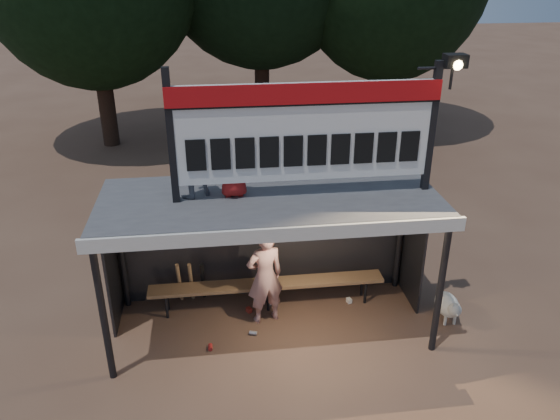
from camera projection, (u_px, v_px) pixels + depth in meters
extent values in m
plane|color=brown|center=(271.00, 325.00, 8.97)|extent=(80.00, 80.00, 0.00)
imported|color=silver|center=(265.00, 276.00, 8.77)|extent=(0.70, 0.55, 1.68)
imported|color=slate|center=(189.00, 159.00, 7.76)|extent=(0.69, 0.64, 1.15)
imported|color=maroon|center=(233.00, 164.00, 7.81)|extent=(0.50, 0.33, 0.99)
cube|color=#434245|center=(270.00, 200.00, 8.01)|extent=(5.00, 2.00, 0.12)
cube|color=silver|center=(279.00, 235.00, 7.11)|extent=(5.10, 0.06, 0.20)
cylinder|color=black|center=(103.00, 314.00, 7.42)|extent=(0.10, 0.10, 2.20)
cylinder|color=black|center=(440.00, 289.00, 7.97)|extent=(0.10, 0.10, 2.20)
cylinder|color=black|center=(121.00, 249.00, 9.04)|extent=(0.10, 0.10, 2.20)
cylinder|color=black|center=(400.00, 232.00, 9.59)|extent=(0.10, 0.10, 2.20)
cube|color=black|center=(264.00, 238.00, 9.40)|extent=(5.00, 0.04, 2.20)
cube|color=black|center=(111.00, 262.00, 8.67)|extent=(0.04, 1.00, 2.20)
cube|color=black|center=(414.00, 243.00, 9.24)|extent=(0.04, 1.00, 2.20)
cylinder|color=black|center=(263.00, 181.00, 8.95)|extent=(5.00, 0.06, 0.06)
cube|color=black|center=(171.00, 138.00, 7.42)|extent=(0.10, 0.10, 1.90)
cube|color=black|center=(431.00, 128.00, 7.85)|extent=(0.10, 0.10, 1.90)
cube|color=silver|center=(305.00, 133.00, 7.64)|extent=(3.80, 0.08, 1.40)
cube|color=#B20C0F|center=(306.00, 94.00, 7.35)|extent=(3.80, 0.04, 0.28)
cube|color=black|center=(306.00, 105.00, 7.41)|extent=(3.80, 0.02, 0.03)
cube|color=black|center=(196.00, 155.00, 7.52)|extent=(0.27, 0.03, 0.45)
cube|color=black|center=(221.00, 154.00, 7.56)|extent=(0.27, 0.03, 0.45)
cube|color=black|center=(245.00, 153.00, 7.60)|extent=(0.27, 0.03, 0.45)
cube|color=black|center=(269.00, 152.00, 7.64)|extent=(0.27, 0.03, 0.45)
cube|color=black|center=(293.00, 151.00, 7.68)|extent=(0.27, 0.03, 0.45)
cube|color=black|center=(317.00, 150.00, 7.72)|extent=(0.27, 0.03, 0.45)
cube|color=black|center=(340.00, 149.00, 7.76)|extent=(0.27, 0.03, 0.45)
cube|color=black|center=(364.00, 148.00, 7.80)|extent=(0.27, 0.03, 0.45)
cube|color=black|center=(387.00, 147.00, 7.84)|extent=(0.27, 0.03, 0.45)
cube|color=black|center=(409.00, 146.00, 7.87)|extent=(0.27, 0.03, 0.45)
cylinder|color=black|center=(435.00, 68.00, 7.48)|extent=(0.50, 0.04, 0.04)
cylinder|color=black|center=(451.00, 78.00, 7.57)|extent=(0.04, 0.04, 0.30)
cube|color=black|center=(455.00, 61.00, 7.42)|extent=(0.30, 0.22, 0.18)
sphere|color=#FFD88C|center=(458.00, 65.00, 7.36)|extent=(0.14, 0.14, 0.14)
cube|color=olive|center=(267.00, 284.00, 9.28)|extent=(4.00, 0.35, 0.06)
cylinder|color=black|center=(167.00, 306.00, 9.07)|extent=(0.05, 0.05, 0.45)
cylinder|color=black|center=(167.00, 298.00, 9.28)|extent=(0.05, 0.05, 0.45)
cylinder|color=black|center=(268.00, 299.00, 9.26)|extent=(0.05, 0.05, 0.45)
cylinder|color=black|center=(267.00, 291.00, 9.48)|extent=(0.05, 0.05, 0.45)
cylinder|color=black|center=(365.00, 292.00, 9.46)|extent=(0.05, 0.05, 0.45)
cylinder|color=black|center=(362.00, 284.00, 9.68)|extent=(0.05, 0.05, 0.45)
cylinder|color=#311F16|center=(104.00, 86.00, 16.69)|extent=(0.50, 0.50, 3.74)
cylinder|color=black|center=(262.00, 66.00, 18.51)|extent=(0.50, 0.50, 4.18)
cylinder|color=black|center=(384.00, 78.00, 18.22)|extent=(0.50, 0.50, 3.52)
ellipsoid|color=#EDE5CD|center=(447.00, 304.00, 9.04)|extent=(0.36, 0.58, 0.36)
sphere|color=beige|center=(455.00, 310.00, 8.75)|extent=(0.22, 0.22, 0.22)
cone|color=#EDE1C8|center=(457.00, 315.00, 8.67)|extent=(0.10, 0.10, 0.10)
cone|color=beige|center=(453.00, 306.00, 8.69)|extent=(0.06, 0.06, 0.07)
cone|color=silver|center=(459.00, 305.00, 8.70)|extent=(0.06, 0.06, 0.07)
cylinder|color=beige|center=(445.00, 320.00, 8.95)|extent=(0.05, 0.05, 0.18)
cylinder|color=beige|center=(454.00, 319.00, 8.97)|extent=(0.05, 0.05, 0.18)
cylinder|color=beige|center=(437.00, 307.00, 9.27)|extent=(0.05, 0.05, 0.18)
cylinder|color=silver|center=(446.00, 307.00, 9.29)|extent=(0.05, 0.05, 0.18)
cylinder|color=#F0E6D0|center=(440.00, 291.00, 9.28)|extent=(0.04, 0.16, 0.14)
cylinder|color=#946D45|center=(180.00, 282.00, 9.36)|extent=(0.09, 0.27, 0.84)
cylinder|color=olive|center=(191.00, 282.00, 9.38)|extent=(0.08, 0.30, 0.83)
cylinder|color=black|center=(203.00, 281.00, 9.40)|extent=(0.07, 0.32, 0.83)
cube|color=#A0271B|center=(249.00, 310.00, 9.29)|extent=(0.11, 0.12, 0.08)
cylinder|color=#AEAEB3|center=(253.00, 333.00, 8.74)|extent=(0.13, 0.10, 0.07)
cube|color=silver|center=(349.00, 300.00, 9.54)|extent=(0.09, 0.12, 0.08)
cylinder|color=#AF211E|center=(210.00, 347.00, 8.42)|extent=(0.07, 0.12, 0.07)
cube|color=silver|center=(270.00, 302.00, 9.50)|extent=(0.11, 0.09, 0.08)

